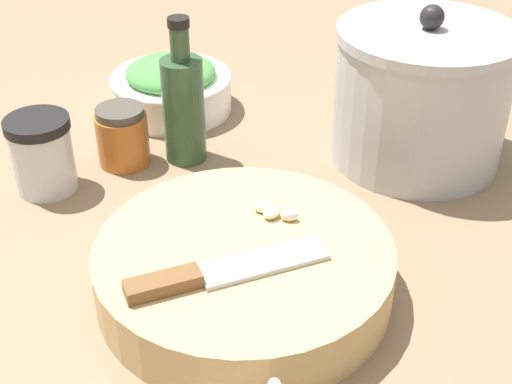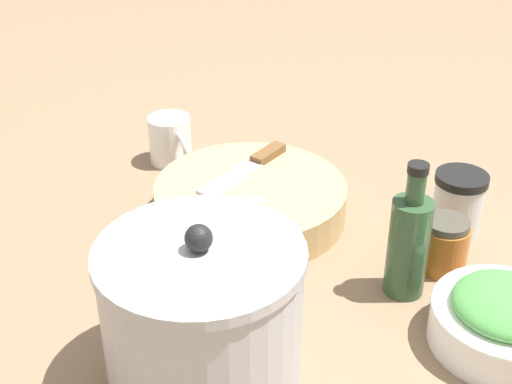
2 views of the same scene
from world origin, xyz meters
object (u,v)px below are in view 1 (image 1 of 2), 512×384
at_px(chef_knife, 216,272).
at_px(honey_jar, 122,136).
at_px(oil_bottle, 184,105).
at_px(stock_pot, 421,95).
at_px(spice_jar, 42,154).
at_px(cutting_board, 244,269).
at_px(garlic_cloves, 274,211).
at_px(herb_bowl, 172,86).

bearing_deg(chef_knife, honey_jar, -177.67).
bearing_deg(oil_bottle, stock_pot, 47.93).
relative_size(spice_jar, oil_bottle, 0.50).
xyz_separation_m(cutting_board, garlic_cloves, (-0.02, 0.05, 0.03)).
height_order(honey_jar, stock_pot, stock_pot).
relative_size(garlic_cloves, spice_jar, 0.54).
height_order(cutting_board, honey_jar, honey_jar).
distance_m(chef_knife, oil_bottle, 0.30).
xyz_separation_m(chef_knife, stock_pot, (-0.06, 0.37, 0.03)).
xyz_separation_m(chef_knife, spice_jar, (-0.31, -0.00, -0.01)).
bearing_deg(spice_jar, herb_bowl, 105.00).
distance_m(cutting_board, spice_jar, 0.30).
distance_m(herb_bowl, stock_pot, 0.34).
bearing_deg(cutting_board, garlic_cloves, 106.82).
xyz_separation_m(garlic_cloves, oil_bottle, (-0.22, 0.06, 0.01)).
bearing_deg(stock_pot, honey_jar, -130.51).
distance_m(herb_bowl, spice_jar, 0.24).
height_order(cutting_board, garlic_cloves, garlic_cloves).
bearing_deg(chef_knife, oil_bottle, 168.08).
bearing_deg(chef_knife, spice_jar, -158.98).
height_order(chef_knife, oil_bottle, oil_bottle).
relative_size(herb_bowl, spice_jar, 1.87).
bearing_deg(herb_bowl, chef_knife, -31.82).
bearing_deg(garlic_cloves, herb_bowl, 159.06).
height_order(cutting_board, oil_bottle, oil_bottle).
bearing_deg(oil_bottle, garlic_cloves, -15.55).
bearing_deg(honey_jar, chef_knife, -18.41).
xyz_separation_m(cutting_board, chef_knife, (0.01, -0.05, 0.03)).
distance_m(cutting_board, oil_bottle, 0.27).
bearing_deg(spice_jar, garlic_cloves, 20.11).
bearing_deg(garlic_cloves, spice_jar, -159.89).
bearing_deg(garlic_cloves, oil_bottle, 164.45).
height_order(spice_jar, honey_jar, spice_jar).
relative_size(chef_knife, spice_jar, 2.02).
height_order(herb_bowl, stock_pot, stock_pot).
relative_size(cutting_board, herb_bowl, 1.67).
distance_m(cutting_board, herb_bowl, 0.40).
bearing_deg(cutting_board, honey_jar, 169.47).
relative_size(chef_knife, garlic_cloves, 3.75).
height_order(spice_jar, stock_pot, stock_pot).
bearing_deg(honey_jar, garlic_cloves, 0.35).
height_order(cutting_board, stock_pot, stock_pot).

